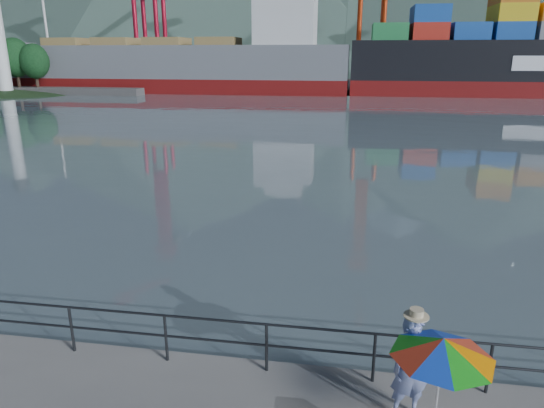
{
  "coord_description": "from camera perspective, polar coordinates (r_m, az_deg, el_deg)",
  "views": [
    {
      "loc": [
        2.38,
        -6.13,
        5.83
      ],
      "look_at": [
        0.41,
        6.0,
        2.0
      ],
      "focal_mm": 32.0,
      "sensor_mm": 36.0,
      "label": 1
    }
  ],
  "objects": [
    {
      "name": "fishing_rod",
      "position": [
        9.93,
        15.55,
        -19.39
      ],
      "size": [
        0.28,
        1.76,
        1.25
      ],
      "primitive_type": "cylinder",
      "rotation": [
        0.96,
        0.0,
        -0.15
      ],
      "color": "black",
      "rests_on": "ground"
    },
    {
      "name": "harbor_water",
      "position": [
        136.27,
        8.49,
        14.69
      ],
      "size": [
        500.0,
        280.0,
        0.0
      ],
      "primitive_type": "cube",
      "color": "slate",
      "rests_on": "ground"
    },
    {
      "name": "bulk_carrier",
      "position": [
        81.75,
        -9.46,
        15.88
      ],
      "size": [
        53.79,
        9.31,
        14.5
      ],
      "color": "maroon",
      "rests_on": "ground"
    },
    {
      "name": "fisherman",
      "position": [
        8.64,
        16.05,
        -18.02
      ],
      "size": [
        0.78,
        0.64,
        1.85
      ],
      "primitive_type": "imported",
      "rotation": [
        0.0,
        0.0,
        0.34
      ],
      "color": "navy",
      "rests_on": "ground"
    },
    {
      "name": "guardrail",
      "position": [
        9.75,
        -6.67,
        -15.81
      ],
      "size": [
        22.0,
        0.06,
        1.03
      ],
      "color": "#2D3033",
      "rests_on": "ground"
    },
    {
      "name": "beach_umbrella",
      "position": [
        7.8,
        19.47,
        -15.68
      ],
      "size": [
        1.6,
        1.6,
        1.87
      ],
      "color": "white",
      "rests_on": "ground"
    },
    {
      "name": "container_stacks",
      "position": [
        104.38,
        26.29,
        14.14
      ],
      "size": [
        58.0,
        8.4,
        7.8
      ],
      "color": "red",
      "rests_on": "ground"
    },
    {
      "name": "far_dock",
      "position": [
        99.59,
        13.99,
        13.47
      ],
      "size": [
        200.0,
        40.0,
        0.4
      ],
      "primitive_type": "cube",
      "color": "#514F4C",
      "rests_on": "ground"
    }
  ]
}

